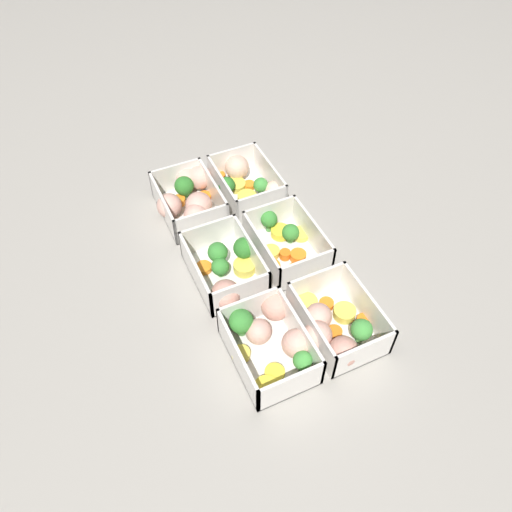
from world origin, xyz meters
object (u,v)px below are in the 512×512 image
at_px(container_near_center, 286,243).
at_px(container_far_right, 190,198).
at_px(container_far_left, 271,338).
at_px(container_near_left, 334,327).
at_px(container_near_right, 245,182).
at_px(container_far_center, 227,270).

bearing_deg(container_near_center, container_far_right, 33.22).
height_order(container_far_left, container_far_right, same).
height_order(container_near_left, container_near_right, same).
height_order(container_near_right, container_far_right, same).
height_order(container_near_left, container_far_left, same).
bearing_deg(container_far_left, container_near_left, -102.68).
xyz_separation_m(container_near_left, container_near_center, (0.19, -0.01, -0.00)).
bearing_deg(container_near_right, container_far_center, 148.45).
xyz_separation_m(container_near_center, container_far_center, (-0.02, 0.12, 0.01)).
height_order(container_near_right, container_far_center, same).
xyz_separation_m(container_near_center, container_far_right, (0.18, 0.12, 0.01)).
height_order(container_far_center, container_far_right, same).
xyz_separation_m(container_near_right, container_far_left, (-0.35, 0.11, 0.00)).
height_order(container_near_right, container_far_left, same).
relative_size(container_near_left, container_near_center, 0.96).
distance_m(container_near_left, container_near_center, 0.19).
xyz_separation_m(container_near_right, container_far_center, (-0.20, 0.12, 0.00)).
relative_size(container_near_left, container_near_right, 0.98).
bearing_deg(container_near_right, container_near_center, -179.54).
relative_size(container_near_center, container_far_right, 0.97).
xyz_separation_m(container_near_left, container_far_left, (0.02, 0.10, 0.00)).
height_order(container_near_center, container_far_right, same).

